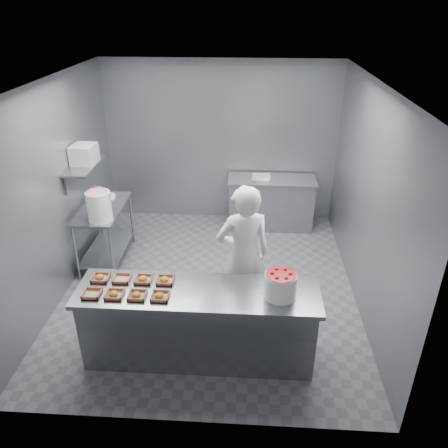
{
  "coord_description": "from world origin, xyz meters",
  "views": [
    {
      "loc": [
        0.52,
        -5.09,
        3.68
      ],
      "look_at": [
        0.21,
        -0.2,
        1.1
      ],
      "focal_mm": 35.0,
      "sensor_mm": 36.0,
      "label": 1
    }
  ],
  "objects": [
    {
      "name": "tray_4",
      "position": [
        -1.09,
        -1.21,
        0.92
      ],
      "size": [
        0.19,
        0.18,
        0.06
      ],
      "color": "tan",
      "rests_on": "service_counter"
    },
    {
      "name": "bucket_lid",
      "position": [
        -1.71,
        0.96,
        0.91
      ],
      "size": [
        0.36,
        0.36,
        0.02
      ],
      "primitive_type": "cylinder",
      "rotation": [
        0.0,
        0.0,
        0.14
      ],
      "color": "white",
      "rests_on": "prep_table"
    },
    {
      "name": "appliance",
      "position": [
        -1.82,
        0.66,
        1.7
      ],
      "size": [
        0.33,
        0.38,
        0.27
      ],
      "primitive_type": "cube",
      "rotation": [
        0.0,
        0.0,
        -0.07
      ],
      "color": "gray",
      "rests_on": "wall_shelf"
    },
    {
      "name": "tray_5",
      "position": [
        -0.85,
        -1.21,
        0.92
      ],
      "size": [
        0.19,
        0.18,
        0.04
      ],
      "color": "tan",
      "rests_on": "service_counter"
    },
    {
      "name": "paper_stack",
      "position": [
        0.71,
        1.9,
        0.93
      ],
      "size": [
        0.32,
        0.26,
        0.06
      ],
      "primitive_type": "cube",
      "rotation": [
        0.0,
        0.0,
        -0.12
      ],
      "color": "silver",
      "rests_on": "back_counter"
    },
    {
      "name": "wall_back",
      "position": [
        0.0,
        2.25,
        1.4
      ],
      "size": [
        4.0,
        0.04,
        2.8
      ],
      "primitive_type": "cube",
      "color": "slate",
      "rests_on": "ground"
    },
    {
      "name": "tray_1",
      "position": [
        -0.85,
        -1.49,
        0.92
      ],
      "size": [
        0.19,
        0.18,
        0.06
      ],
      "color": "tan",
      "rests_on": "service_counter"
    },
    {
      "name": "tray_7",
      "position": [
        -0.37,
        -1.21,
        0.92
      ],
      "size": [
        0.19,
        0.18,
        0.06
      ],
      "color": "tan",
      "rests_on": "service_counter"
    },
    {
      "name": "wall_left",
      "position": [
        -2.0,
        0.0,
        1.4
      ],
      "size": [
        0.04,
        4.5,
        2.8
      ],
      "primitive_type": "cube",
      "color": "slate",
      "rests_on": "ground"
    },
    {
      "name": "service_counter",
      "position": [
        0.0,
        -1.35,
        0.45
      ],
      "size": [
        2.6,
        0.7,
        0.9
      ],
      "color": "slate",
      "rests_on": "ground"
    },
    {
      "name": "tray_2",
      "position": [
        -0.61,
        -1.49,
        0.92
      ],
      "size": [
        0.19,
        0.18,
        0.06
      ],
      "color": "tan",
      "rests_on": "service_counter"
    },
    {
      "name": "floor",
      "position": [
        0.0,
        0.0,
        0.0
      ],
      "size": [
        4.5,
        4.5,
        0.0
      ],
      "primitive_type": "plane",
      "color": "#4C4C51",
      "rests_on": "ground"
    },
    {
      "name": "wall_right",
      "position": [
        2.0,
        0.0,
        1.4
      ],
      "size": [
        0.04,
        4.5,
        2.8
      ],
      "primitive_type": "cube",
      "color": "slate",
      "rests_on": "ground"
    },
    {
      "name": "strawberry_tub",
      "position": [
        0.86,
        -1.38,
        1.05
      ],
      "size": [
        0.33,
        0.33,
        0.28
      ],
      "color": "white",
      "rests_on": "service_counter"
    },
    {
      "name": "prep_table",
      "position": [
        -1.65,
        0.6,
        0.59
      ],
      "size": [
        0.6,
        1.2,
        0.9
      ],
      "color": "slate",
      "rests_on": "ground"
    },
    {
      "name": "tray_3",
      "position": [
        -0.37,
        -1.49,
        0.92
      ],
      "size": [
        0.19,
        0.18,
        0.06
      ],
      "color": "tan",
      "rests_on": "service_counter"
    },
    {
      "name": "worker",
      "position": [
        0.47,
        -0.63,
        0.91
      ],
      "size": [
        0.76,
        0.61,
        1.82
      ],
      "primitive_type": "imported",
      "rotation": [
        0.0,
        0.0,
        3.43
      ],
      "color": "white",
      "rests_on": "ground"
    },
    {
      "name": "tray_0",
      "position": [
        -1.09,
        -1.49,
        0.92
      ],
      "size": [
        0.19,
        0.18,
        0.04
      ],
      "color": "tan",
      "rests_on": "service_counter"
    },
    {
      "name": "ceiling",
      "position": [
        0.0,
        0.0,
        2.8
      ],
      "size": [
        4.5,
        4.5,
        0.0
      ],
      "primitive_type": "plane",
      "rotation": [
        3.14,
        0.0,
        0.0
      ],
      "color": "white",
      "rests_on": "wall_back"
    },
    {
      "name": "tray_6",
      "position": [
        -0.61,
        -1.21,
        0.92
      ],
      "size": [
        0.19,
        0.18,
        0.06
      ],
      "color": "tan",
      "rests_on": "service_counter"
    },
    {
      "name": "rag",
      "position": [
        -1.66,
        1.04,
        0.91
      ],
      "size": [
        0.17,
        0.16,
        0.02
      ],
      "primitive_type": "cube",
      "rotation": [
        0.0,
        0.0,
        -0.34
      ],
      "color": "#CCB28C",
      "rests_on": "prep_table"
    },
    {
      "name": "back_counter",
      "position": [
        0.9,
        1.9,
        0.45
      ],
      "size": [
        1.5,
        0.6,
        0.9
      ],
      "color": "slate",
      "rests_on": "ground"
    },
    {
      "name": "wall_shelf",
      "position": [
        -1.82,
        0.6,
        1.55
      ],
      "size": [
        0.35,
        0.9,
        0.03
      ],
      "primitive_type": "cube",
      "color": "slate",
      "rests_on": "wall_left"
    },
    {
      "name": "glaze_bucket",
      "position": [
        -1.54,
        0.21,
        1.12
      ],
      "size": [
        0.35,
        0.33,
        0.51
      ],
      "color": "white",
      "rests_on": "prep_table"
    }
  ]
}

